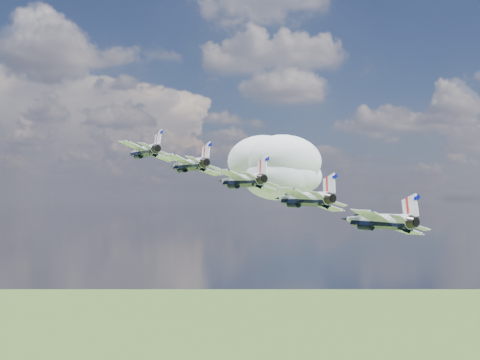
{
  "coord_description": "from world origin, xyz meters",
  "views": [
    {
      "loc": [
        -4.38,
        -100.14,
        150.67
      ],
      "look_at": [
        3.64,
        -14.76,
        153.37
      ],
      "focal_mm": 45.0,
      "sensor_mm": 36.0,
      "label": 1
    }
  ],
  "objects_px": {
    "jet_0": "(143,151)",
    "jet_4": "(375,220)",
    "jet_2": "(240,180)",
    "jet_3": "(302,198)",
    "jet_1": "(188,164)"
  },
  "relations": [
    {
      "from": "jet_1",
      "to": "jet_3",
      "type": "distance_m",
      "value": 22.02
    },
    {
      "from": "jet_3",
      "to": "jet_4",
      "type": "distance_m",
      "value": 11.01
    },
    {
      "from": "jet_0",
      "to": "jet_3",
      "type": "bearing_deg",
      "value": -71.18
    },
    {
      "from": "jet_2",
      "to": "jet_4",
      "type": "distance_m",
      "value": 22.02
    },
    {
      "from": "jet_0",
      "to": "jet_3",
      "type": "xyz_separation_m",
      "value": [
        22.18,
        -23.18,
        -7.89
      ]
    },
    {
      "from": "jet_0",
      "to": "jet_4",
      "type": "distance_m",
      "value": 44.05
    },
    {
      "from": "jet_0",
      "to": "jet_1",
      "type": "distance_m",
      "value": 11.01
    },
    {
      "from": "jet_0",
      "to": "jet_1",
      "type": "relative_size",
      "value": 1.0
    },
    {
      "from": "jet_2",
      "to": "jet_4",
      "type": "bearing_deg",
      "value": -71.18
    },
    {
      "from": "jet_1",
      "to": "jet_4",
      "type": "xyz_separation_m",
      "value": [
        22.18,
        -23.18,
        -7.89
      ]
    },
    {
      "from": "jet_0",
      "to": "jet_4",
      "type": "height_order",
      "value": "jet_0"
    },
    {
      "from": "jet_3",
      "to": "jet_4",
      "type": "height_order",
      "value": "jet_3"
    },
    {
      "from": "jet_1",
      "to": "jet_2",
      "type": "xyz_separation_m",
      "value": [
        7.39,
        -7.73,
        -2.63
      ]
    },
    {
      "from": "jet_2",
      "to": "jet_4",
      "type": "xyz_separation_m",
      "value": [
        14.79,
        -15.45,
        -5.26
      ]
    },
    {
      "from": "jet_0",
      "to": "jet_2",
      "type": "relative_size",
      "value": 1.0
    }
  ]
}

